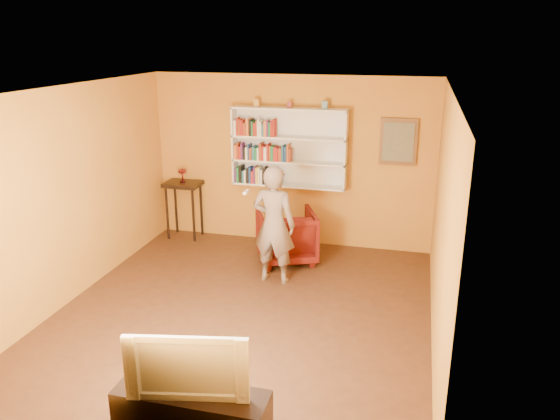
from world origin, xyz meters
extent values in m
cube|color=#402514|center=(0.00, 0.00, -0.06)|extent=(5.30, 5.80, 0.12)
cube|color=#C07B23|center=(0.00, 2.52, 1.35)|extent=(5.30, 0.04, 2.70)
cube|color=#C07B23|center=(0.00, -2.52, 1.35)|extent=(5.30, 0.04, 2.70)
cube|color=#C07B23|center=(-2.27, 0.00, 1.35)|extent=(0.04, 5.80, 2.70)
cube|color=#C07B23|center=(2.27, 0.00, 1.35)|extent=(0.04, 5.80, 2.70)
cube|color=white|center=(0.00, 0.00, 2.73)|extent=(5.30, 5.80, 0.06)
cube|color=white|center=(0.00, 2.48, 1.60)|extent=(1.80, 0.03, 1.20)
cube|color=white|center=(-0.89, 2.35, 1.60)|extent=(0.03, 0.28, 1.20)
cube|color=white|center=(0.89, 2.35, 1.60)|extent=(0.03, 0.28, 1.20)
cube|color=white|center=(0.00, 2.35, 1.00)|extent=(1.80, 0.28, 0.03)
cube|color=white|center=(0.00, 2.35, 1.38)|extent=(1.80, 0.28, 0.03)
cube|color=white|center=(0.00, 2.35, 1.76)|extent=(1.80, 0.28, 0.03)
cube|color=white|center=(0.00, 2.35, 2.20)|extent=(1.80, 0.28, 0.03)
cube|color=#61236B|center=(-0.85, 2.30, 1.13)|extent=(0.02, 0.16, 0.22)
cube|color=#1A753C|center=(-0.81, 2.31, 1.14)|extent=(0.04, 0.18, 0.25)
cube|color=black|center=(-0.77, 2.31, 1.15)|extent=(0.04, 0.19, 0.27)
cube|color=#236682|center=(-0.73, 2.31, 1.11)|extent=(0.03, 0.18, 0.20)
cube|color=white|center=(-0.69, 2.31, 1.12)|extent=(0.03, 0.18, 0.20)
cube|color=black|center=(-0.65, 2.30, 1.13)|extent=(0.03, 0.16, 0.24)
cube|color=navy|center=(-0.61, 2.29, 1.14)|extent=(0.04, 0.15, 0.26)
cube|color=#A72219|center=(-0.57, 2.31, 1.11)|extent=(0.03, 0.19, 0.20)
cube|color=#61236B|center=(-0.53, 2.31, 1.14)|extent=(0.03, 0.18, 0.26)
cube|color=gold|center=(-0.50, 2.31, 1.14)|extent=(0.03, 0.19, 0.26)
cube|color=white|center=(-0.46, 2.30, 1.14)|extent=(0.03, 0.17, 0.26)
cube|color=white|center=(-0.42, 2.30, 1.13)|extent=(0.03, 0.16, 0.22)
cube|color=black|center=(-0.38, 2.31, 1.15)|extent=(0.04, 0.18, 0.26)
cube|color=navy|center=(-0.34, 2.31, 1.12)|extent=(0.03, 0.19, 0.21)
cube|color=white|center=(-0.31, 2.31, 1.14)|extent=(0.03, 0.18, 0.25)
cube|color=navy|center=(-0.27, 2.31, 1.14)|extent=(0.03, 0.17, 0.25)
cube|color=white|center=(-0.23, 2.31, 1.14)|extent=(0.03, 0.17, 0.24)
cube|color=#61236B|center=(-0.20, 2.31, 1.14)|extent=(0.03, 0.18, 0.26)
cube|color=black|center=(-0.16, 2.31, 1.12)|extent=(0.04, 0.18, 0.21)
cube|color=#236682|center=(-0.12, 2.31, 1.12)|extent=(0.03, 0.19, 0.21)
cube|color=#CB6228|center=(-0.84, 2.31, 1.51)|extent=(0.04, 0.19, 0.23)
cube|color=#94381B|center=(-0.80, 2.30, 1.52)|extent=(0.03, 0.15, 0.26)
cube|color=#A72219|center=(-0.77, 2.31, 1.50)|extent=(0.03, 0.18, 0.21)
cube|color=#61236B|center=(-0.73, 2.29, 1.52)|extent=(0.03, 0.14, 0.26)
cube|color=black|center=(-0.70, 2.30, 1.49)|extent=(0.04, 0.15, 0.20)
cube|color=white|center=(-0.66, 2.31, 1.50)|extent=(0.03, 0.17, 0.20)
cube|color=navy|center=(-0.63, 2.31, 1.51)|extent=(0.02, 0.18, 0.24)
cube|color=#94381B|center=(-0.59, 2.31, 1.49)|extent=(0.04, 0.18, 0.19)
cube|color=#236682|center=(-0.55, 2.31, 1.50)|extent=(0.04, 0.18, 0.21)
cube|color=#1A753C|center=(-0.51, 2.30, 1.49)|extent=(0.03, 0.17, 0.20)
cube|color=white|center=(-0.47, 2.30, 1.49)|extent=(0.03, 0.17, 0.20)
cube|color=#94381B|center=(-0.43, 2.31, 1.53)|extent=(0.04, 0.19, 0.27)
cube|color=#A72219|center=(-0.40, 2.31, 1.51)|extent=(0.03, 0.18, 0.23)
cube|color=white|center=(-0.35, 2.29, 1.50)|extent=(0.04, 0.15, 0.21)
cube|color=#A72219|center=(-0.32, 2.31, 1.52)|extent=(0.03, 0.19, 0.26)
cube|color=#94381B|center=(-0.28, 2.29, 1.51)|extent=(0.02, 0.14, 0.23)
cube|color=#1A753C|center=(-0.25, 2.31, 1.51)|extent=(0.04, 0.17, 0.23)
cube|color=#A72219|center=(-0.20, 2.31, 1.51)|extent=(0.04, 0.17, 0.23)
cube|color=#A72219|center=(-0.16, 2.31, 1.50)|extent=(0.03, 0.17, 0.21)
cube|color=#94381B|center=(-0.12, 2.30, 1.50)|extent=(0.04, 0.16, 0.21)
cube|color=#236682|center=(-0.08, 2.31, 1.52)|extent=(0.03, 0.19, 0.24)
cube|color=navy|center=(-0.03, 2.31, 1.51)|extent=(0.04, 0.18, 0.24)
cube|color=#CB6228|center=(0.00, 2.31, 1.53)|extent=(0.02, 0.18, 0.27)
cube|color=#94381B|center=(0.04, 2.30, 1.50)|extent=(0.03, 0.16, 0.20)
cube|color=white|center=(-0.84, 2.30, 1.89)|extent=(0.04, 0.16, 0.23)
cube|color=#A72219|center=(-0.80, 2.29, 1.91)|extent=(0.02, 0.15, 0.27)
cube|color=#94381B|center=(-0.77, 2.30, 1.90)|extent=(0.03, 0.15, 0.25)
cube|color=#A72219|center=(-0.73, 2.29, 1.89)|extent=(0.04, 0.15, 0.24)
cube|color=#94381B|center=(-0.68, 2.29, 1.87)|extent=(0.04, 0.15, 0.20)
cube|color=#CB6228|center=(-0.64, 2.31, 1.90)|extent=(0.04, 0.18, 0.26)
cube|color=black|center=(-0.59, 2.31, 1.90)|extent=(0.04, 0.18, 0.25)
cube|color=#1A753C|center=(-0.56, 2.31, 1.89)|extent=(0.02, 0.17, 0.22)
cube|color=#A72219|center=(-0.52, 2.29, 1.88)|extent=(0.03, 0.15, 0.21)
cube|color=#94381B|center=(-0.49, 2.31, 1.89)|extent=(0.02, 0.18, 0.23)
cube|color=white|center=(-0.46, 2.30, 1.91)|extent=(0.03, 0.16, 0.26)
cube|color=white|center=(-0.43, 2.31, 1.89)|extent=(0.03, 0.18, 0.23)
cube|color=#236682|center=(-0.39, 2.31, 1.87)|extent=(0.03, 0.17, 0.19)
cube|color=#CB6228|center=(-0.35, 2.31, 1.89)|extent=(0.04, 0.18, 0.24)
cube|color=#61236B|center=(-0.32, 2.29, 1.89)|extent=(0.02, 0.14, 0.24)
cube|color=#1A753C|center=(-0.28, 2.31, 1.88)|extent=(0.03, 0.18, 0.22)
cube|color=#A72219|center=(-0.25, 2.31, 1.89)|extent=(0.03, 0.18, 0.24)
cube|color=#A72219|center=(-0.22, 2.30, 1.91)|extent=(0.03, 0.16, 0.27)
cube|color=#C08937|center=(-0.51, 2.35, 2.27)|extent=(0.08, 0.08, 0.11)
cube|color=maroon|center=(0.01, 2.35, 2.26)|extent=(0.07, 0.07, 0.09)
cube|color=slate|center=(0.55, 2.35, 2.27)|extent=(0.09, 0.09, 0.12)
cube|color=brown|center=(1.65, 2.46, 1.75)|extent=(0.55, 0.04, 0.70)
cube|color=#7D735B|center=(1.65, 2.44, 1.75)|extent=(0.45, 0.02, 0.58)
cylinder|color=black|center=(-2.01, 2.08, 0.44)|extent=(0.04, 0.04, 0.89)
cylinder|color=black|center=(-1.54, 2.08, 0.44)|extent=(0.04, 0.04, 0.89)
cylinder|color=black|center=(-2.01, 2.42, 0.44)|extent=(0.04, 0.04, 0.89)
cylinder|color=black|center=(-1.54, 2.42, 0.44)|extent=(0.04, 0.04, 0.89)
cube|color=black|center=(-1.77, 2.25, 0.92)|extent=(0.58, 0.44, 0.06)
cylinder|color=maroon|center=(-1.77, 2.25, 0.96)|extent=(0.10, 0.10, 0.02)
cylinder|color=maroon|center=(-1.77, 2.25, 1.03)|extent=(0.03, 0.03, 0.12)
ellipsoid|color=maroon|center=(-1.77, 2.25, 1.14)|extent=(0.13, 0.13, 0.09)
cylinder|color=#FFDFAE|center=(-1.71, 2.25, 1.13)|extent=(0.01, 0.01, 0.10)
cylinder|color=#FFDFAE|center=(-1.71, 2.28, 1.13)|extent=(0.01, 0.01, 0.10)
cylinder|color=#FFDFAE|center=(-1.74, 2.31, 1.13)|extent=(0.01, 0.01, 0.10)
cylinder|color=#FFDFAE|center=(-1.77, 2.32, 1.13)|extent=(0.01, 0.01, 0.10)
cylinder|color=#FFDFAE|center=(-1.81, 2.31, 1.13)|extent=(0.01, 0.01, 0.10)
cylinder|color=#FFDFAE|center=(-1.83, 2.28, 1.13)|extent=(0.01, 0.01, 0.10)
cylinder|color=#FFDFAE|center=(-1.84, 2.25, 1.13)|extent=(0.01, 0.01, 0.10)
cylinder|color=#FFDFAE|center=(-1.83, 2.22, 1.13)|extent=(0.01, 0.01, 0.10)
cylinder|color=#FFDFAE|center=(-1.81, 2.19, 1.13)|extent=(0.01, 0.01, 0.10)
cylinder|color=#FFDFAE|center=(-1.77, 2.18, 1.13)|extent=(0.01, 0.01, 0.10)
cylinder|color=#FFDFAE|center=(-1.74, 2.19, 1.13)|extent=(0.01, 0.01, 0.10)
cylinder|color=#FFDFAE|center=(-1.71, 2.22, 1.13)|extent=(0.01, 0.01, 0.10)
imported|color=#490605|center=(0.13, 1.69, 0.39)|extent=(1.11, 1.12, 0.78)
imported|color=#705F52|center=(0.13, 0.95, 0.82)|extent=(0.64, 0.45, 1.64)
cube|color=silver|center=(-0.15, 0.62, 1.36)|extent=(0.04, 0.15, 0.04)
cube|color=black|center=(0.27, -2.25, 0.23)|extent=(1.30, 0.39, 0.47)
imported|color=black|center=(0.27, -2.25, 0.75)|extent=(1.01, 0.33, 0.58)
camera|label=1|loc=(1.93, -5.76, 3.28)|focal=35.00mm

